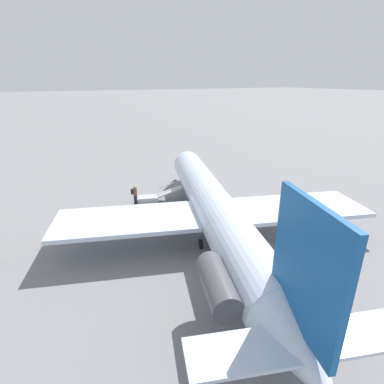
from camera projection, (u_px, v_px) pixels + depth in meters
ground_plane at (211, 231)px, 22.05m from camera, size 600.00×600.00×0.00m
airplane_main at (215, 209)px, 20.40m from camera, size 27.92×21.43×7.24m
boarding_stairs at (153, 197)px, 27.30m from camera, size 2.17×4.13×1.77m
passenger at (135, 194)px, 26.49m from camera, size 0.42×0.57×1.74m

